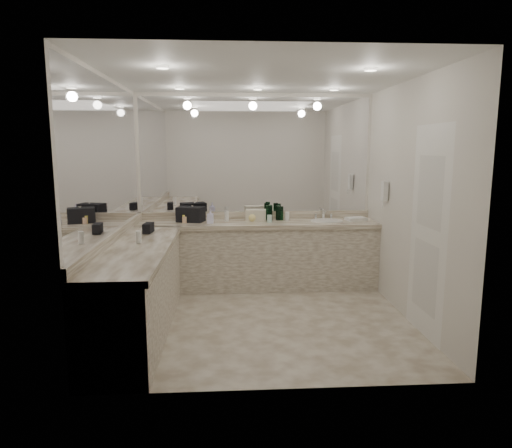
{
  "coord_description": "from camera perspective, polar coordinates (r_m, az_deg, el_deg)",
  "views": [
    {
      "loc": [
        -0.38,
        -4.8,
        1.87
      ],
      "look_at": [
        -0.05,
        0.4,
        1.0
      ],
      "focal_mm": 32.0,
      "sensor_mm": 36.0,
      "label": 1
    }
  ],
  "objects": [
    {
      "name": "door",
      "position": [
        4.8,
        20.67,
        -1.0
      ],
      "size": [
        0.02,
        0.82,
        2.1
      ],
      "primitive_type": "cube",
      "color": "white",
      "rests_on": "wall_right"
    },
    {
      "name": "wall_left",
      "position": [
        4.99,
        -17.74,
        2.45
      ],
      "size": [
        0.02,
        3.0,
        2.6
      ],
      "primitive_type": "cube",
      "color": "silver",
      "rests_on": "floor"
    },
    {
      "name": "green_bottle_1",
      "position": [
        6.22,
        2.8,
        1.38
      ],
      "size": [
        0.07,
        0.07,
        0.19
      ],
      "primitive_type": "cylinder",
      "color": "#0E4321",
      "rests_on": "vanity_back_top"
    },
    {
      "name": "green_bottle_3",
      "position": [
        6.24,
        3.13,
        1.37
      ],
      "size": [
        0.07,
        0.07,
        0.19
      ],
      "primitive_type": "cylinder",
      "color": "#0E4321",
      "rests_on": "vanity_back_top"
    },
    {
      "name": "amenity_bottle_3",
      "position": [
        6.02,
        1.7,
        0.67
      ],
      "size": [
        0.07,
        0.07,
        0.1
      ],
      "primitive_type": "cylinder",
      "color": "silver",
      "rests_on": "vanity_back_top"
    },
    {
      "name": "soap_bottle_b",
      "position": [
        5.98,
        -5.74,
        0.97
      ],
      "size": [
        0.09,
        0.09,
        0.19
      ],
      "primitive_type": "imported",
      "rotation": [
        0.0,
        0.0,
        -0.05
      ],
      "color": "white",
      "rests_on": "vanity_back_top"
    },
    {
      "name": "ceiling",
      "position": [
        4.87,
        0.97,
        18.07
      ],
      "size": [
        3.2,
        3.2,
        0.0
      ],
      "primitive_type": "plane",
      "color": "white",
      "rests_on": "floor"
    },
    {
      "name": "amenity_bottle_4",
      "position": [
        6.15,
        -3.68,
        1.02
      ],
      "size": [
        0.06,
        0.06,
        0.14
      ],
      "primitive_type": "cylinder",
      "color": "white",
      "rests_on": "vanity_back_top"
    },
    {
      "name": "wall_phone",
      "position": [
        5.85,
        15.78,
        4.01
      ],
      "size": [
        0.06,
        0.1,
        0.24
      ],
      "primitive_type": "cube",
      "color": "white",
      "rests_on": "wall_right"
    },
    {
      "name": "sink",
      "position": [
        6.22,
        8.81,
        0.33
      ],
      "size": [
        0.44,
        0.44,
        0.03
      ],
      "primitive_type": "cylinder",
      "color": "white",
      "rests_on": "vanity_back_top"
    },
    {
      "name": "vanity_back_top",
      "position": [
        6.09,
        0.05,
        0.0
      ],
      "size": [
        3.2,
        0.64,
        0.06
      ],
      "primitive_type": "cube",
      "color": "beige",
      "rests_on": "vanity_back_base"
    },
    {
      "name": "wall_right",
      "position": [
        5.22,
        18.73,
        2.69
      ],
      "size": [
        0.02,
        3.0,
        2.6
      ],
      "primitive_type": "cube",
      "color": "silver",
      "rests_on": "floor"
    },
    {
      "name": "green_bottle_4",
      "position": [
        6.22,
        2.81,
        1.39
      ],
      "size": [
        0.06,
        0.06,
        0.2
      ],
      "primitive_type": "cylinder",
      "color": "#0E4321",
      "rests_on": "vanity_back_top"
    },
    {
      "name": "lotion_left",
      "position": [
        4.84,
        -14.49,
        -1.65
      ],
      "size": [
        0.05,
        0.05,
        0.13
      ],
      "primitive_type": "cylinder",
      "color": "white",
      "rests_on": "vanity_left_top"
    },
    {
      "name": "backsplash_back",
      "position": [
        6.36,
        -0.11,
        1.14
      ],
      "size": [
        3.2,
        0.04,
        0.1
      ],
      "primitive_type": "cube",
      "color": "beige",
      "rests_on": "vanity_back_top"
    },
    {
      "name": "backsplash_left",
      "position": [
        5.04,
        -17.32,
        -1.5
      ],
      "size": [
        0.04,
        3.0,
        0.1
      ],
      "primitive_type": "cube",
      "color": "beige",
      "rests_on": "vanity_left_top"
    },
    {
      "name": "faucet",
      "position": [
        6.41,
        8.43,
        1.29
      ],
      "size": [
        0.24,
        0.16,
        0.14
      ],
      "primitive_type": "cube",
      "color": "silver",
      "rests_on": "vanity_back_top"
    },
    {
      "name": "amenity_bottle_5",
      "position": [
        6.04,
        -8.94,
        0.51
      ],
      "size": [
        0.06,
        0.06,
        0.08
      ],
      "primitive_type": "cylinder",
      "color": "#E0B28C",
      "rests_on": "vanity_back_top"
    },
    {
      "name": "black_toiletry_bag",
      "position": [
        6.14,
        -8.16,
        1.2
      ],
      "size": [
        0.39,
        0.31,
        0.2
      ],
      "primitive_type": "cube",
      "rotation": [
        0.0,
        0.0,
        -0.3
      ],
      "color": "black",
      "rests_on": "vanity_back_top"
    },
    {
      "name": "vanity_back_base",
      "position": [
        6.19,
        0.05,
        -4.1
      ],
      "size": [
        3.2,
        0.6,
        0.84
      ],
      "primitive_type": "cube",
      "color": "beige",
      "rests_on": "floor"
    },
    {
      "name": "amenity_bottle_2",
      "position": [
        6.2,
        3.9,
        0.98
      ],
      "size": [
        0.06,
        0.06,
        0.12
      ],
      "primitive_type": "cylinder",
      "color": "white",
      "rests_on": "vanity_back_top"
    },
    {
      "name": "mirror_left",
      "position": [
        4.95,
        -17.88,
        7.91
      ],
      "size": [
        0.01,
        2.92,
        1.55
      ],
      "primitive_type": "cube",
      "color": "white",
      "rests_on": "wall_left"
    },
    {
      "name": "green_bottle_2",
      "position": [
        6.19,
        1.77,
        1.42
      ],
      "size": [
        0.07,
        0.07,
        0.21
      ],
      "primitive_type": "cylinder",
      "color": "#0E4321",
      "rests_on": "vanity_back_top"
    },
    {
      "name": "amenity_bottle_1",
      "position": [
        6.14,
        -8.32,
        0.88
      ],
      "size": [
        0.06,
        0.06,
        0.13
      ],
      "primitive_type": "cylinder",
      "color": "#9966B2",
      "rests_on": "vanity_back_top"
    },
    {
      "name": "hand_towel",
      "position": [
        6.34,
        12.39,
        0.64
      ],
      "size": [
        0.3,
        0.23,
        0.04
      ],
      "primitive_type": "cube",
      "rotation": [
        0.0,
        0.0,
        0.25
      ],
      "color": "white",
      "rests_on": "vanity_back_top"
    },
    {
      "name": "amenity_bottle_0",
      "position": [
        6.08,
        -8.98,
        0.66
      ],
      "size": [
        0.04,
        0.04,
        0.11
      ],
      "primitive_type": "cylinder",
      "color": "#F2D84C",
      "rests_on": "vanity_back_top"
    },
    {
      "name": "cream_cosmetic_case",
      "position": [
        6.16,
        -0.02,
        1.13
      ],
      "size": [
        0.29,
        0.2,
        0.16
      ],
      "primitive_type": "cube",
      "rotation": [
        0.0,
        0.0,
        -0.13
      ],
      "color": "beige",
      "rests_on": "vanity_back_top"
    },
    {
      "name": "mirror_back",
      "position": [
        6.3,
        -0.12,
        8.59
      ],
      "size": [
        3.12,
        0.01,
        1.55
      ],
      "primitive_type": "cube",
      "color": "white",
      "rests_on": "wall_back"
    },
    {
      "name": "vanity_left_base",
      "position": [
        4.82,
        -14.58,
        -8.37
      ],
      "size": [
        0.6,
        2.4,
        0.84
      ],
      "primitive_type": "cube",
      "color": "beige",
      "rests_on": "floor"
    },
    {
      "name": "green_bottle_0",
      "position": [
        6.25,
        1.56,
        1.44
      ],
      "size": [
        0.07,
        0.07,
        0.2
      ],
      "primitive_type": "cylinder",
      "color": "#0E4321",
      "rests_on": "vanity_back_top"
    },
    {
      "name": "wall_back",
      "position": [
        6.34,
        -0.12,
        4.3
      ],
      "size": [
        3.2,
        0.02,
        2.6
      ],
      "primitive_type": "cube",
      "color": "silver",
      "rests_on": "floor"
    },
    {
      "name": "soap_bottle_c",
      "position": [
        6.12,
        -0.47,
        1.04
      ],
      "size": [
        0.15,
        0.15,
        0.15
      ],
      "primitive_type": "imported",
      "rotation": [
        0.0,
        0.0,
        0.42
      ],
      "color": "#F8E588",
      "rests_on": "vanity_back_top"
    },
    {
      "name": "amenity_bottle_6",
      "position": [
        6.2,
        -7.77,
        0.82
      ],
      "size": [
        0.06,
        0.06,
        0.1
      ],
      "primitive_type": "cylinder",
      "color": "#E0B28C",
      "rests_on": "vanity_back_top"
    },
    {
      "name": "floor",
      "position": [
        5.17,
        0.89,
        -11.76
      ],
      "size": [
        3.2,
        3.2,
        0.0
      ],
      "primitive_type": "plane",
      "color": "beige",
      "rests_on": "ground"
    },
    {
      "name": "vanity_left_top",
      "position": [
        4.7,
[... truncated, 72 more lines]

